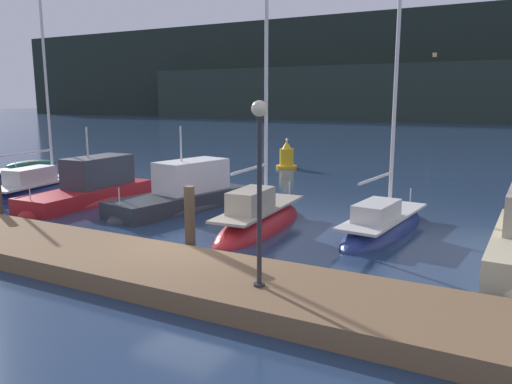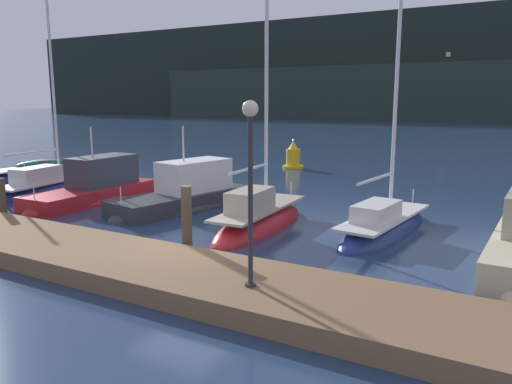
{
  "view_description": "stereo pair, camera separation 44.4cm",
  "coord_description": "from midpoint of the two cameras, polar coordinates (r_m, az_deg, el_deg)",
  "views": [
    {
      "loc": [
        7.6,
        -10.51,
        4.22
      ],
      "look_at": [
        0.0,
        3.79,
        1.2
      ],
      "focal_mm": 35.0,
      "sensor_mm": 36.0,
      "label": 1
    },
    {
      "loc": [
        7.99,
        -10.29,
        4.22
      ],
      "look_at": [
        0.0,
        3.79,
        1.2
      ],
      "focal_mm": 35.0,
      "sensor_mm": 36.0,
      "label": 2
    }
  ],
  "objects": [
    {
      "name": "ground_plane",
      "position": [
        13.66,
        -8.49,
        -7.54
      ],
      "size": [
        400.0,
        400.0,
        0.0
      ],
      "primitive_type": "plane",
      "color": "navy"
    },
    {
      "name": "dock",
      "position": [
        12.41,
        -12.98,
        -8.49
      ],
      "size": [
        40.28,
        2.8,
        0.45
      ],
      "primitive_type": "cube",
      "color": "brown",
      "rests_on": "ground"
    },
    {
      "name": "mooring_pile_2",
      "position": [
        13.42,
        -8.51,
        -3.49
      ],
      "size": [
        0.28,
        0.28,
        1.97
      ],
      "primitive_type": "cylinder",
      "color": "#4C3D2D",
      "rests_on": "ground"
    },
    {
      "name": "sailboat_berth_2",
      "position": [
        25.17,
        -23.53,
        0.37
      ],
      "size": [
        2.68,
        7.09,
        9.93
      ],
      "color": "navy",
      "rests_on": "ground"
    },
    {
      "name": "motorboat_berth_3",
      "position": [
        21.96,
        -18.98,
        -0.33
      ],
      "size": [
        2.24,
        6.68,
        3.72
      ],
      "color": "red",
      "rests_on": "ground"
    },
    {
      "name": "motorboat_berth_4",
      "position": [
        19.79,
        -9.07,
        -0.97
      ],
      "size": [
        3.37,
        6.9,
        3.76
      ],
      "color": "#2D3338",
      "rests_on": "ground"
    },
    {
      "name": "sailboat_berth_5",
      "position": [
        16.51,
        -0.39,
        -3.68
      ],
      "size": [
        1.83,
        5.9,
        8.66
      ],
      "color": "red",
      "rests_on": "ground"
    },
    {
      "name": "sailboat_berth_6",
      "position": [
        16.59,
        13.58,
        -4.04
      ],
      "size": [
        2.19,
        6.1,
        8.32
      ],
      "color": "navy",
      "rests_on": "ground"
    },
    {
      "name": "channel_buoy",
      "position": [
        31.1,
        3.11,
        3.98
      ],
      "size": [
        1.3,
        1.3,
        1.82
      ],
      "color": "gold",
      "rests_on": "ground"
    },
    {
      "name": "dock_lamppost",
      "position": [
        9.78,
        -0.91,
        3.27
      ],
      "size": [
        0.32,
        0.32,
        3.75
      ],
      "color": "#2D2D33",
      "rests_on": "dock"
    },
    {
      "name": "hillside_backdrop",
      "position": [
        108.31,
        24.73,
        12.59
      ],
      "size": [
        240.0,
        23.0,
        21.34
      ],
      "color": "#1E2823",
      "rests_on": "ground"
    },
    {
      "name": "rowboat_adrift",
      "position": [
        35.93,
        -24.57,
        2.86
      ],
      "size": [
        1.98,
        3.48,
        0.56
      ],
      "color": "#195647",
      "rests_on": "ground"
    }
  ]
}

